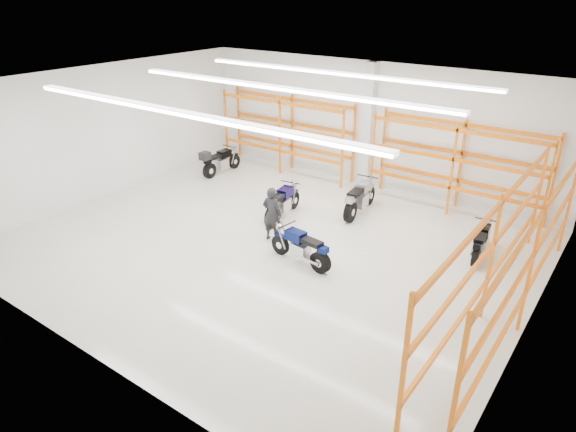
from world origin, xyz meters
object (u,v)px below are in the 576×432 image
Objects in this scene: motorcycle_back_b at (282,204)px; motorcycle_main at (302,249)px; motorcycle_back_a at (219,162)px; standing_man at (272,214)px; structural_column at (369,127)px; motorcycle_back_c at (359,199)px; motorcycle_back_d at (481,243)px.

motorcycle_main is at bearing -42.93° from motorcycle_back_b.
motorcycle_back_a reaches higher than motorcycle_main.
standing_man is 5.72m from structural_column.
standing_man is at bearing -63.37° from motorcycle_back_b.
motorcycle_back_c is at bearing 43.02° from motorcycle_back_b.
motorcycle_back_b is (-2.25, 2.09, 0.02)m from motorcycle_main.
structural_column reaches higher than motorcycle_back_b.
motorcycle_back_a reaches higher than motorcycle_back_d.
motorcycle_back_b is (4.47, -1.88, -0.04)m from motorcycle_back_a.
motorcycle_main is at bearing -76.92° from structural_column.
structural_column is at bearing 23.13° from motorcycle_back_a.
motorcycle_back_c is (6.33, -0.14, 0.00)m from motorcycle_back_a.
motorcycle_back_d is at bearing 10.57° from motorcycle_back_b.
structural_column is (-1.45, 6.22, 1.78)m from motorcycle_main.
motorcycle_back_b is 4.56m from structural_column.
motorcycle_main is 4.91m from motorcycle_back_d.
motorcycle_back_b is at bearing -22.74° from motorcycle_back_a.
structural_column reaches higher than standing_man.
structural_column is (0.10, 5.54, 1.43)m from standing_man.
motorcycle_main is at bearing -30.54° from motorcycle_back_a.
structural_column reaches higher than motorcycle_back_c.
structural_column is at bearing -100.39° from standing_man.
motorcycle_main is 1.08× the size of motorcycle_back_d.
structural_column reaches higher than motorcycle_main.
structural_column is (5.28, 2.26, 1.73)m from motorcycle_back_a.
motorcycle_back_d is (4.11, -0.62, -0.09)m from motorcycle_back_c.
motorcycle_main is 7.81m from motorcycle_back_a.
standing_man is (5.18, -3.28, 0.30)m from motorcycle_back_a.
motorcycle_back_c is at bearing 95.91° from motorcycle_main.
motorcycle_main is 6.63m from structural_column.
motorcycle_back_b is 2.54m from motorcycle_back_c.
standing_man reaches higher than motorcycle_back_d.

